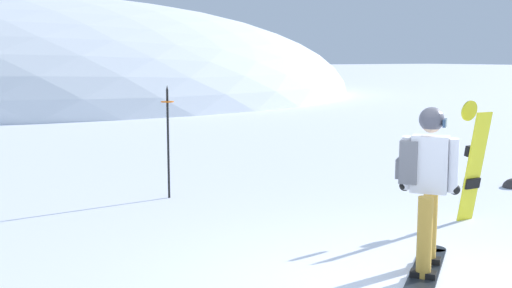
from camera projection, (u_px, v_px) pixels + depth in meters
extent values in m
ellipsoid|color=white|center=(32.00, 95.00, 36.88)|extent=(38.17, 34.36, 11.30)
cube|color=black|center=(426.00, 271.00, 6.51)|extent=(1.39, 1.20, 0.02)
cylinder|color=black|center=(433.00, 249.00, 7.23)|extent=(0.28, 0.28, 0.02)
cube|color=black|center=(428.00, 260.00, 6.73)|extent=(0.27, 0.28, 0.06)
cube|color=black|center=(423.00, 274.00, 6.28)|extent=(0.27, 0.28, 0.06)
cylinder|color=#BC8E33|center=(430.00, 225.00, 6.67)|extent=(0.15, 0.15, 0.82)
cylinder|color=#BC8E33|center=(424.00, 237.00, 6.23)|extent=(0.15, 0.15, 0.82)
cube|color=silver|center=(430.00, 164.00, 6.36)|extent=(0.40, 0.42, 0.58)
cylinder|color=silver|center=(407.00, 163.00, 6.44)|extent=(0.20, 0.19, 0.57)
cylinder|color=silver|center=(453.00, 166.00, 6.27)|extent=(0.20, 0.19, 0.57)
sphere|color=black|center=(405.00, 186.00, 6.52)|extent=(0.11, 0.11, 0.11)
sphere|color=black|center=(455.00, 189.00, 6.34)|extent=(0.11, 0.11, 0.11)
cube|color=slate|center=(410.00, 161.00, 6.42)|extent=(0.33, 0.32, 0.44)
cube|color=slate|center=(400.00, 168.00, 6.47)|extent=(0.19, 0.17, 0.20)
sphere|color=beige|center=(431.00, 122.00, 6.30)|extent=(0.21, 0.21, 0.21)
sphere|color=#4C4C56|center=(432.00, 119.00, 6.29)|extent=(0.25, 0.25, 0.25)
cube|color=navy|center=(445.00, 123.00, 6.25)|extent=(0.15, 0.13, 0.08)
cube|color=yellow|center=(474.00, 167.00, 8.38)|extent=(0.28, 0.28, 1.50)
cylinder|color=yellow|center=(469.00, 111.00, 8.39)|extent=(0.28, 0.07, 0.28)
cube|color=black|center=(473.00, 151.00, 8.37)|extent=(0.25, 0.09, 0.15)
cube|color=black|center=(472.00, 183.00, 8.44)|extent=(0.25, 0.09, 0.15)
cylinder|color=black|center=(168.00, 145.00, 9.82)|extent=(0.04, 0.04, 1.70)
cylinder|color=orange|center=(167.00, 102.00, 9.72)|extent=(0.20, 0.20, 0.02)
cone|color=black|center=(167.00, 88.00, 9.69)|extent=(0.04, 0.04, 0.08)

